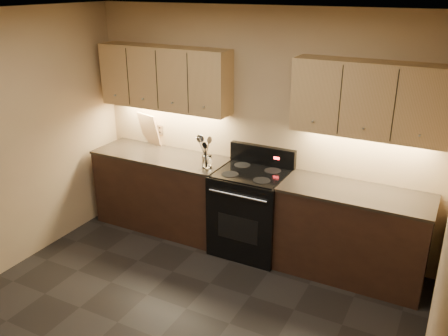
# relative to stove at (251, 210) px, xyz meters

# --- Properties ---
(ceiling) EXTENTS (4.00, 4.00, 0.00)m
(ceiling) POSITION_rel_stove_xyz_m (-0.08, -1.68, 2.12)
(ceiling) COLOR silver
(ceiling) RESTS_ON wall_back
(wall_back) EXTENTS (4.00, 0.04, 2.60)m
(wall_back) POSITION_rel_stove_xyz_m (-0.08, 0.32, 0.82)
(wall_back) COLOR tan
(wall_back) RESTS_ON ground
(wall_right) EXTENTS (0.04, 4.00, 2.60)m
(wall_right) POSITION_rel_stove_xyz_m (1.92, -1.68, 0.82)
(wall_right) COLOR tan
(wall_right) RESTS_ON ground
(counter_left) EXTENTS (1.62, 0.62, 0.93)m
(counter_left) POSITION_rel_stove_xyz_m (-1.18, 0.02, -0.01)
(counter_left) COLOR black
(counter_left) RESTS_ON ground
(counter_right) EXTENTS (1.46, 0.62, 0.93)m
(counter_right) POSITION_rel_stove_xyz_m (1.10, 0.02, -0.01)
(counter_right) COLOR black
(counter_right) RESTS_ON ground
(stove) EXTENTS (0.76, 0.68, 1.14)m
(stove) POSITION_rel_stove_xyz_m (0.00, 0.00, 0.00)
(stove) COLOR black
(stove) RESTS_ON ground
(upper_cab_left) EXTENTS (1.60, 0.30, 0.70)m
(upper_cab_left) POSITION_rel_stove_xyz_m (-1.18, 0.17, 1.32)
(upper_cab_left) COLOR tan
(upper_cab_left) RESTS_ON wall_back
(upper_cab_right) EXTENTS (1.44, 0.30, 0.70)m
(upper_cab_right) POSITION_rel_stove_xyz_m (1.10, 0.17, 1.32)
(upper_cab_right) COLOR tan
(upper_cab_right) RESTS_ON wall_back
(outlet_plate) EXTENTS (0.08, 0.01, 0.12)m
(outlet_plate) POSITION_rel_stove_xyz_m (-1.38, 0.31, 0.64)
(outlet_plate) COLOR #B2B5BA
(outlet_plate) RESTS_ON wall_back
(utensil_crock) EXTENTS (0.14, 0.14, 0.13)m
(utensil_crock) POSITION_rel_stove_xyz_m (-0.50, -0.09, 0.51)
(utensil_crock) COLOR white
(utensil_crock) RESTS_ON counter_left
(cutting_board) EXTENTS (0.34, 0.19, 0.40)m
(cutting_board) POSITION_rel_stove_xyz_m (-1.51, 0.26, 0.65)
(cutting_board) COLOR tan
(cutting_board) RESTS_ON counter_left
(wooden_spoon) EXTENTS (0.15, 0.07, 0.35)m
(wooden_spoon) POSITION_rel_stove_xyz_m (-0.54, -0.09, 0.64)
(wooden_spoon) COLOR tan
(wooden_spoon) RESTS_ON utensil_crock
(black_spoon) EXTENTS (0.10, 0.16, 0.32)m
(black_spoon) POSITION_rel_stove_xyz_m (-0.51, -0.07, 0.62)
(black_spoon) COLOR black
(black_spoon) RESTS_ON utensil_crock
(steel_spatula) EXTENTS (0.19, 0.16, 0.38)m
(steel_spatula) POSITION_rel_stove_xyz_m (-0.48, -0.08, 0.65)
(steel_spatula) COLOR silver
(steel_spatula) RESTS_ON utensil_crock
(steel_skimmer) EXTENTS (0.18, 0.11, 0.36)m
(steel_skimmer) POSITION_rel_stove_xyz_m (-0.47, -0.09, 0.64)
(steel_skimmer) COLOR silver
(steel_skimmer) RESTS_ON utensil_crock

